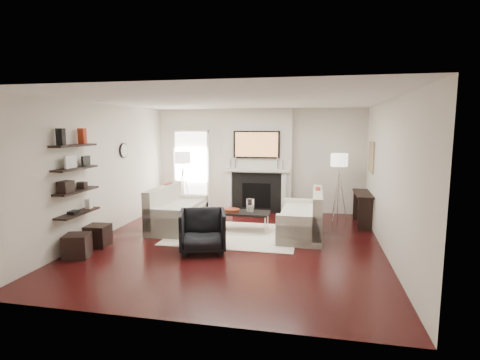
% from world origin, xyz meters
% --- Properties ---
extents(room_envelope, '(6.00, 6.00, 6.00)m').
position_xyz_m(room_envelope, '(0.00, 0.00, 1.35)').
color(room_envelope, '#330B0B').
rests_on(room_envelope, ground).
extents(chimney_breast, '(1.80, 0.25, 2.70)m').
position_xyz_m(chimney_breast, '(0.00, 2.88, 1.35)').
color(chimney_breast, silver).
rests_on(chimney_breast, floor).
extents(fireplace_surround, '(1.30, 0.02, 1.04)m').
position_xyz_m(fireplace_surround, '(0.00, 2.74, 0.52)').
color(fireplace_surround, black).
rests_on(fireplace_surround, floor).
extents(firebox, '(0.75, 0.02, 0.65)m').
position_xyz_m(firebox, '(0.00, 2.73, 0.45)').
color(firebox, black).
rests_on(firebox, floor).
extents(mantel_pilaster_l, '(0.12, 0.08, 1.10)m').
position_xyz_m(mantel_pilaster_l, '(-0.72, 2.71, 0.55)').
color(mantel_pilaster_l, white).
rests_on(mantel_pilaster_l, floor).
extents(mantel_pilaster_r, '(0.12, 0.08, 1.10)m').
position_xyz_m(mantel_pilaster_r, '(0.72, 2.71, 0.55)').
color(mantel_pilaster_r, white).
rests_on(mantel_pilaster_r, floor).
extents(mantel_shelf, '(1.70, 0.18, 0.07)m').
position_xyz_m(mantel_shelf, '(0.00, 2.69, 1.12)').
color(mantel_shelf, white).
rests_on(mantel_shelf, chimney_breast).
extents(tv_body, '(1.20, 0.06, 0.70)m').
position_xyz_m(tv_body, '(0.00, 2.71, 1.78)').
color(tv_body, black).
rests_on(tv_body, chimney_breast).
extents(tv_screen, '(1.10, 0.00, 0.62)m').
position_xyz_m(tv_screen, '(0.00, 2.68, 1.78)').
color(tv_screen, '#BF723F').
rests_on(tv_screen, tv_body).
extents(candlestick_l_tall, '(0.04, 0.04, 0.30)m').
position_xyz_m(candlestick_l_tall, '(-0.55, 2.70, 1.30)').
color(candlestick_l_tall, silver).
rests_on(candlestick_l_tall, mantel_shelf).
extents(candlestick_l_short, '(0.04, 0.04, 0.24)m').
position_xyz_m(candlestick_l_short, '(-0.68, 2.70, 1.27)').
color(candlestick_l_short, silver).
rests_on(candlestick_l_short, mantel_shelf).
extents(candlestick_r_tall, '(0.04, 0.04, 0.30)m').
position_xyz_m(candlestick_r_tall, '(0.55, 2.70, 1.30)').
color(candlestick_r_tall, silver).
rests_on(candlestick_r_tall, mantel_shelf).
extents(candlestick_r_short, '(0.04, 0.04, 0.24)m').
position_xyz_m(candlestick_r_short, '(0.68, 2.70, 1.27)').
color(candlestick_r_short, silver).
rests_on(candlestick_r_short, mantel_shelf).
extents(hallway_panel, '(0.90, 0.02, 2.10)m').
position_xyz_m(hallway_panel, '(-1.85, 2.98, 1.05)').
color(hallway_panel, white).
rests_on(hallway_panel, floor).
extents(door_trim_l, '(0.06, 0.06, 2.16)m').
position_xyz_m(door_trim_l, '(-2.33, 2.96, 1.05)').
color(door_trim_l, white).
rests_on(door_trim_l, floor).
extents(door_trim_r, '(0.06, 0.06, 2.16)m').
position_xyz_m(door_trim_r, '(-1.37, 2.96, 1.05)').
color(door_trim_r, white).
rests_on(door_trim_r, floor).
extents(door_trim_top, '(1.02, 0.06, 0.06)m').
position_xyz_m(door_trim_top, '(-1.85, 2.96, 2.13)').
color(door_trim_top, white).
rests_on(door_trim_top, wall_back).
extents(rug, '(2.60, 2.00, 0.01)m').
position_xyz_m(rug, '(-0.13, 0.57, 0.01)').
color(rug, '#EFDFC4').
rests_on(rug, floor).
extents(loveseat_left_base, '(0.85, 1.80, 0.42)m').
position_xyz_m(loveseat_left_base, '(-1.46, 0.88, 0.21)').
color(loveseat_left_base, beige).
rests_on(loveseat_left_base, floor).
extents(loveseat_left_back, '(0.18, 1.80, 0.80)m').
position_xyz_m(loveseat_left_back, '(-1.79, 0.88, 0.53)').
color(loveseat_left_back, beige).
rests_on(loveseat_left_back, floor).
extents(loveseat_left_arm_n, '(0.85, 0.18, 0.60)m').
position_xyz_m(loveseat_left_arm_n, '(-1.46, 0.07, 0.30)').
color(loveseat_left_arm_n, beige).
rests_on(loveseat_left_arm_n, floor).
extents(loveseat_left_arm_s, '(0.85, 0.18, 0.60)m').
position_xyz_m(loveseat_left_arm_s, '(-1.46, 1.69, 0.30)').
color(loveseat_left_arm_s, beige).
rests_on(loveseat_left_arm_s, floor).
extents(loveseat_left_cushion, '(0.63, 1.44, 0.10)m').
position_xyz_m(loveseat_left_cushion, '(-1.41, 0.88, 0.47)').
color(loveseat_left_cushion, beige).
rests_on(loveseat_left_cushion, loveseat_left_base).
extents(pillow_left_orange, '(0.10, 0.42, 0.42)m').
position_xyz_m(pillow_left_orange, '(-1.79, 1.18, 0.73)').
color(pillow_left_orange, maroon).
rests_on(pillow_left_orange, loveseat_left_cushion).
extents(pillow_left_charcoal, '(0.10, 0.40, 0.40)m').
position_xyz_m(pillow_left_charcoal, '(-1.79, 0.58, 0.72)').
color(pillow_left_charcoal, black).
rests_on(pillow_left_charcoal, loveseat_left_cushion).
extents(loveseat_right_base, '(0.85, 1.80, 0.42)m').
position_xyz_m(loveseat_right_base, '(1.23, 0.85, 0.21)').
color(loveseat_right_base, beige).
rests_on(loveseat_right_base, floor).
extents(loveseat_right_back, '(0.18, 1.80, 0.80)m').
position_xyz_m(loveseat_right_back, '(1.56, 0.85, 0.53)').
color(loveseat_right_back, beige).
rests_on(loveseat_right_back, floor).
extents(loveseat_right_arm_n, '(0.85, 0.18, 0.60)m').
position_xyz_m(loveseat_right_arm_n, '(1.23, 0.04, 0.30)').
color(loveseat_right_arm_n, beige).
rests_on(loveseat_right_arm_n, floor).
extents(loveseat_right_arm_s, '(0.85, 0.18, 0.60)m').
position_xyz_m(loveseat_right_arm_s, '(1.23, 1.66, 0.30)').
color(loveseat_right_arm_s, beige).
rests_on(loveseat_right_arm_s, floor).
extents(loveseat_right_cushion, '(0.63, 1.44, 0.10)m').
position_xyz_m(loveseat_right_cushion, '(1.18, 0.85, 0.47)').
color(loveseat_right_cushion, beige).
rests_on(loveseat_right_cushion, loveseat_right_base).
extents(pillow_right_orange, '(0.10, 0.42, 0.42)m').
position_xyz_m(pillow_right_orange, '(1.56, 1.15, 0.73)').
color(pillow_right_orange, maroon).
rests_on(pillow_right_orange, loveseat_right_cushion).
extents(pillow_right_charcoal, '(0.10, 0.40, 0.40)m').
position_xyz_m(pillow_right_charcoal, '(1.56, 0.55, 0.72)').
color(pillow_right_charcoal, black).
rests_on(pillow_right_charcoal, loveseat_right_cushion).
extents(coffee_table, '(1.10, 0.55, 0.04)m').
position_xyz_m(coffee_table, '(0.01, 0.90, 0.40)').
color(coffee_table, black).
rests_on(coffee_table, floor).
extents(coffee_leg_nw, '(0.02, 0.02, 0.38)m').
position_xyz_m(coffee_leg_nw, '(-0.49, 0.68, 0.19)').
color(coffee_leg_nw, silver).
rests_on(coffee_leg_nw, floor).
extents(coffee_leg_ne, '(0.02, 0.02, 0.38)m').
position_xyz_m(coffee_leg_ne, '(0.51, 0.68, 0.19)').
color(coffee_leg_ne, silver).
rests_on(coffee_leg_ne, floor).
extents(coffee_leg_sw, '(0.02, 0.02, 0.38)m').
position_xyz_m(coffee_leg_sw, '(-0.49, 1.12, 0.19)').
color(coffee_leg_sw, silver).
rests_on(coffee_leg_sw, floor).
extents(coffee_leg_se, '(0.02, 0.02, 0.38)m').
position_xyz_m(coffee_leg_se, '(0.51, 1.12, 0.19)').
color(coffee_leg_se, silver).
rests_on(coffee_leg_se, floor).
extents(hurricane_glass, '(0.17, 0.17, 0.30)m').
position_xyz_m(hurricane_glass, '(0.16, 0.90, 0.56)').
color(hurricane_glass, white).
rests_on(hurricane_glass, coffee_table).
extents(hurricane_candle, '(0.09, 0.09, 0.13)m').
position_xyz_m(hurricane_candle, '(0.16, 0.90, 0.50)').
color(hurricane_candle, white).
rests_on(hurricane_candle, coffee_table).
extents(copper_bowl, '(0.33, 0.33, 0.05)m').
position_xyz_m(copper_bowl, '(-0.24, 0.90, 0.45)').
color(copper_bowl, '#A5371B').
rests_on(copper_bowl, coffee_table).
extents(armchair, '(0.98, 0.95, 0.82)m').
position_xyz_m(armchair, '(-0.45, -0.55, 0.41)').
color(armchair, black).
rests_on(armchair, floor).
extents(lamp_left_post, '(0.02, 0.02, 1.20)m').
position_xyz_m(lamp_left_post, '(-1.85, 2.29, 0.60)').
color(lamp_left_post, silver).
rests_on(lamp_left_post, floor).
extents(lamp_left_shade, '(0.40, 0.40, 0.30)m').
position_xyz_m(lamp_left_shade, '(-1.85, 2.29, 1.45)').
color(lamp_left_shade, white).
rests_on(lamp_left_shade, lamp_left_post).
extents(lamp_left_leg_a, '(0.25, 0.02, 1.23)m').
position_xyz_m(lamp_left_leg_a, '(-1.74, 2.29, 0.60)').
color(lamp_left_leg_a, silver).
rests_on(lamp_left_leg_a, floor).
extents(lamp_left_leg_b, '(0.14, 0.22, 1.23)m').
position_xyz_m(lamp_left_leg_b, '(-1.91, 2.38, 0.60)').
color(lamp_left_leg_b, silver).
rests_on(lamp_left_leg_b, floor).
extents(lamp_left_leg_c, '(0.14, 0.22, 1.23)m').
position_xyz_m(lamp_left_leg_c, '(-1.91, 2.19, 0.60)').
color(lamp_left_leg_c, silver).
rests_on(lamp_left_leg_c, floor).
extents(lamp_right_post, '(0.02, 0.02, 1.20)m').
position_xyz_m(lamp_right_post, '(2.05, 2.36, 0.60)').
color(lamp_right_post, silver).
rests_on(lamp_right_post, floor).
extents(lamp_right_shade, '(0.40, 0.40, 0.30)m').
position_xyz_m(lamp_right_shade, '(2.05, 2.36, 1.45)').
color(lamp_right_shade, white).
rests_on(lamp_right_shade, lamp_right_post).
extents(lamp_right_leg_a, '(0.25, 0.02, 1.23)m').
position_xyz_m(lamp_right_leg_a, '(2.16, 2.36, 0.60)').
color(lamp_right_leg_a, silver).
rests_on(lamp_right_leg_a, floor).
extents(lamp_right_leg_b, '(0.14, 0.22, 1.23)m').
position_xyz_m(lamp_right_leg_b, '(2.00, 2.46, 0.60)').
color(lamp_right_leg_b, silver).
rests_on(lamp_right_leg_b, floor).
extents(lamp_right_leg_c, '(0.14, 0.22, 1.23)m').
position_xyz_m(lamp_right_leg_c, '(1.99, 2.27, 0.60)').
color(lamp_right_leg_c, silver).
rests_on(lamp_right_leg_c, floor).
extents(console_top, '(0.35, 1.20, 0.04)m').
position_xyz_m(console_top, '(2.57, 1.92, 0.73)').
color(console_top, black).
rests_on(console_top, floor).
extents(console_leg_n, '(0.30, 0.04, 0.71)m').
position_xyz_m(console_leg_n, '(2.57, 1.37, 0.35)').
color(console_leg_n, black).
rests_on(console_leg_n, floor).
extents(console_leg_s, '(0.30, 0.04, 0.71)m').
position_xyz_m(console_leg_s, '(2.57, 2.47, 0.35)').
color(console_leg_s, black).
rests_on(console_leg_s, floor).
extents(wall_art, '(0.03, 0.70, 0.70)m').
position_xyz_m(wall_art, '(2.73, 2.05, 1.55)').
color(wall_art, '#A78853').
rests_on(wall_art, wall_right).
extents(shelf_bottom, '(0.25, 1.00, 0.03)m').
position_xyz_m(shelf_bottom, '(-2.62, -1.00, 0.70)').
color(shelf_bottom, black).
rests_on(shelf_bottom, wall_left).
extents(shelf_lower, '(0.25, 1.00, 0.04)m').
position_xyz_m(shelf_lower, '(-2.62, -1.00, 1.10)').
color(shelf_lower, black).
rests_on(shelf_lower, wall_left).
extents(shelf_upper, '(0.25, 1.00, 0.04)m').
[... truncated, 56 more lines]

